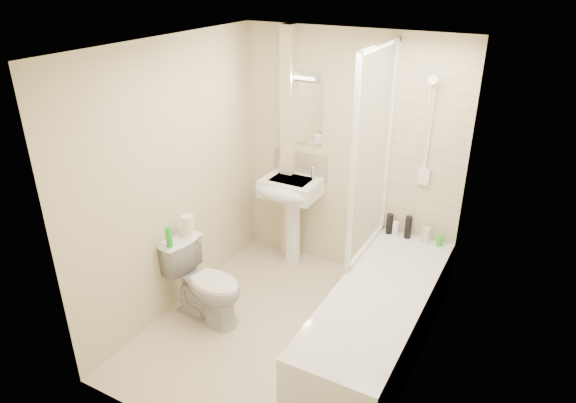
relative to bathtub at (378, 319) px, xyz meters
The scene contains 25 objects.
floor 0.83m from the bathtub, 165.10° to the right, with size 2.50×2.50×0.00m, color beige.
wall_back 1.58m from the bathtub, 125.53° to the left, with size 2.20×0.02×2.40m, color beige.
wall_left 2.07m from the bathtub, behind, with size 0.02×2.50×2.40m, color beige.
wall_right 1.00m from the bathtub, 29.70° to the right, with size 0.02×2.50×2.40m, color beige.
ceiling 2.25m from the bathtub, 165.10° to the right, with size 2.20×2.50×0.02m, color white.
tile_back 1.54m from the bathtub, 90.00° to the left, with size 0.70×0.01×1.75m, color beige.
tile_right 1.19m from the bathtub, ahead, with size 0.01×2.10×1.75m, color beige.
pipe_boxing 1.92m from the bathtub, 144.14° to the left, with size 0.12×0.12×2.40m, color beige.
splashback 1.79m from the bathtub, 140.45° to the left, with size 0.60×0.01×0.30m, color beige.
mirror 2.08m from the bathtub, 140.50° to the left, with size 0.46×0.01×0.60m, color white.
strip_light 2.32m from the bathtub, 141.13° to the left, with size 0.42×0.07×0.07m, color silver.
bathtub is the anchor object (origin of this frame).
shower_screen 1.35m from the bathtub, 120.31° to the left, with size 0.04×0.92×1.80m.
shower_fixture 1.60m from the bathtub, 90.10° to the left, with size 0.10×0.16×0.99m.
pedestal_sink 1.57m from the bathtub, 147.14° to the left, with size 0.56×0.50×1.08m.
bottle_black_a 1.06m from the bathtub, 104.98° to the left, with size 0.06×0.06×0.20m, color black.
bottle_white_a 1.03m from the bathtub, 101.51° to the left, with size 0.06×0.06×0.14m, color white.
bottle_black_b 1.03m from the bathtub, 94.55° to the left, with size 0.06×0.06×0.22m, color black.
bottle_cream 1.02m from the bathtub, 85.29° to the left, with size 0.05×0.05×0.15m, color beige.
bottle_white_b 1.02m from the bathtub, 83.86° to the left, with size 0.06×0.06×0.15m, color silver.
bottle_green 1.03m from the bathtub, 76.91° to the left, with size 0.06×0.06×0.10m, color green.
toilet 1.51m from the bathtub, 167.18° to the right, with size 0.75×0.48×0.73m, color white.
toilet_roll_lower 1.81m from the bathtub, behind, with size 0.11×0.11×0.09m, color white.
toilet_roll_upper 1.80m from the bathtub, behind, with size 0.11×0.11×0.11m, color white.
green_bottle 1.86m from the bathtub, 164.92° to the right, with size 0.05×0.05×0.18m, color green.
Camera 1 is at (1.71, -3.09, 2.92)m, focal length 32.00 mm.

